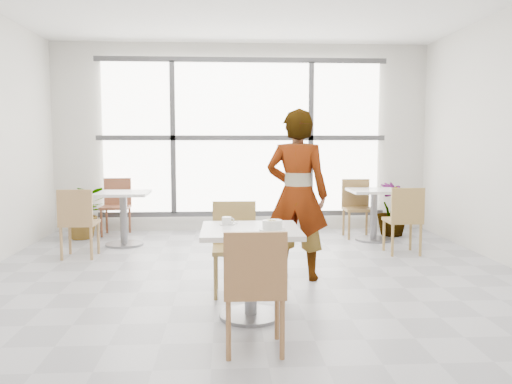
{
  "coord_description": "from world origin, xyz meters",
  "views": [
    {
      "loc": [
        -0.28,
        -5.01,
        1.47
      ],
      "look_at": [
        0.0,
        -0.3,
        1.0
      ],
      "focal_mm": 36.9,
      "sensor_mm": 36.0,
      "label": 1
    }
  ],
  "objects": [
    {
      "name": "bg_chair_left_far",
      "position": [
        -1.97,
        3.24,
        0.5
      ],
      "size": [
        0.42,
        0.42,
        0.87
      ],
      "color": "brown",
      "rests_on": "ground"
    },
    {
      "name": "floor",
      "position": [
        0.0,
        0.0,
        0.0
      ],
      "size": [
        7.0,
        7.0,
        0.0
      ],
      "primitive_type": "plane",
      "color": "#9E9EA5",
      "rests_on": "ground"
    },
    {
      "name": "person",
      "position": [
        0.47,
        0.43,
        0.89
      ],
      "size": [
        0.75,
        0.6,
        1.79
      ],
      "primitive_type": "imported",
      "rotation": [
        0.0,
        0.0,
        2.84
      ],
      "color": "black",
      "rests_on": "ground"
    },
    {
      "name": "plant_right",
      "position": [
        2.28,
        2.86,
        0.4
      ],
      "size": [
        0.6,
        0.6,
        0.81
      ],
      "primitive_type": "imported",
      "rotation": [
        0.0,
        0.0,
        0.42
      ],
      "color": "#4C8847",
      "rests_on": "ground"
    },
    {
      "name": "wall_front",
      "position": [
        0.0,
        -3.5,
        1.5
      ],
      "size": [
        6.0,
        0.0,
        6.0
      ],
      "primitive_type": "plane",
      "rotation": [
        -1.57,
        0.0,
        0.0
      ],
      "color": "silver",
      "rests_on": "ground"
    },
    {
      "name": "chair_near",
      "position": [
        -0.08,
        -1.52,
        0.5
      ],
      "size": [
        0.42,
        0.42,
        0.87
      ],
      "rotation": [
        0.0,
        0.0,
        3.14
      ],
      "color": "#A36F42",
      "rests_on": "ground"
    },
    {
      "name": "coffee_cup",
      "position": [
        -0.26,
        -0.59,
        0.78
      ],
      "size": [
        0.16,
        0.13,
        0.07
      ],
      "color": "white",
      "rests_on": "main_table"
    },
    {
      "name": "bg_table_left",
      "position": [
        -1.69,
        2.32,
        0.49
      ],
      "size": [
        0.7,
        0.7,
        0.75
      ],
      "color": "silver",
      "rests_on": "ground"
    },
    {
      "name": "window",
      "position": [
        0.0,
        3.44,
        1.5
      ],
      "size": [
        4.6,
        0.07,
        2.52
      ],
      "color": "white",
      "rests_on": "ground"
    },
    {
      "name": "chair_far",
      "position": [
        -0.19,
        -0.02,
        0.5
      ],
      "size": [
        0.42,
        0.42,
        0.87
      ],
      "color": "#A58447",
      "rests_on": "ground"
    },
    {
      "name": "plant_left",
      "position": [
        -2.39,
        2.89,
        0.39
      ],
      "size": [
        0.82,
        0.75,
        0.78
      ],
      "primitive_type": "imported",
      "rotation": [
        0.0,
        0.0,
        0.22
      ],
      "color": "#51743B",
      "rests_on": "ground"
    },
    {
      "name": "bg_chair_right_near",
      "position": [
        2.01,
        1.5,
        0.5
      ],
      "size": [
        0.42,
        0.42,
        0.87
      ],
      "rotation": [
        0.0,
        0.0,
        3.14
      ],
      "color": "#A48046",
      "rests_on": "ground"
    },
    {
      "name": "bg_chair_left_near",
      "position": [
        -2.1,
        1.53,
        0.5
      ],
      "size": [
        0.42,
        0.42,
        0.87
      ],
      "rotation": [
        0.0,
        0.0,
        3.14
      ],
      "color": "#A47D4E",
      "rests_on": "ground"
    },
    {
      "name": "wall_back",
      "position": [
        0.0,
        3.5,
        1.5
      ],
      "size": [
        6.0,
        0.0,
        6.0
      ],
      "primitive_type": "plane",
      "rotation": [
        1.57,
        0.0,
        0.0
      ],
      "color": "silver",
      "rests_on": "ground"
    },
    {
      "name": "bg_table_right",
      "position": [
        1.89,
        2.48,
        0.49
      ],
      "size": [
        0.7,
        0.7,
        0.75
      ],
      "color": "silver",
      "rests_on": "ground"
    },
    {
      "name": "main_table",
      "position": [
        -0.07,
        -0.77,
        0.52
      ],
      "size": [
        0.8,
        0.8,
        0.75
      ],
      "color": "white",
      "rests_on": "ground"
    },
    {
      "name": "bg_chair_right_far",
      "position": [
        1.72,
        2.8,
        0.5
      ],
      "size": [
        0.42,
        0.42,
        0.87
      ],
      "color": "olive",
      "rests_on": "ground"
    },
    {
      "name": "oatmeal_bowl",
      "position": [
        0.1,
        -0.89,
        0.79
      ],
      "size": [
        0.21,
        0.21,
        0.09
      ],
      "color": "silver",
      "rests_on": "main_table"
    }
  ]
}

